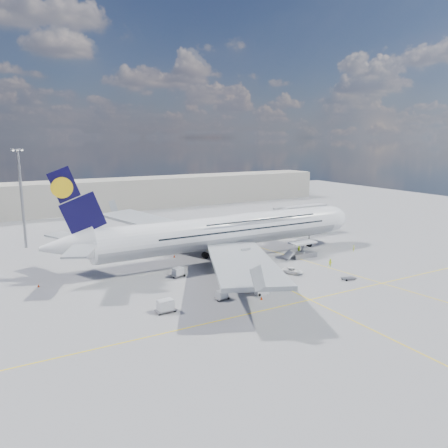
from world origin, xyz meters
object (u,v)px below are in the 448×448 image
crew_nose (354,248)px  service_van (292,271)px  jet_bridge (298,213)px  light_mast (22,197)px  airliner (227,231)px  catering_truck_outer (137,236)px  crew_van (299,249)px  cargo_loader (302,252)px  cone_wing_right_outer (261,298)px  cone_wing_left_outer (166,246)px  dolly_nose_far (349,278)px  dolly_nose_near (266,279)px  cone_tail (38,286)px  crew_tug (268,271)px  cone_wing_right_inner (255,287)px  dolly_row_a (165,306)px  cone_wing_left_inner (174,256)px  dolly_row_c (243,273)px  baggage_tug (262,291)px  dolly_back (178,272)px  crew_wing (223,275)px  dolly_row_b (222,295)px  cone_nose (315,243)px

crew_nose → service_van: bearing=154.5°
jet_bridge → light_mast: (-69.81, 24.06, 6.35)m
airliner → catering_truck_outer: airliner is taller
airliner → crew_van: size_ratio=40.52×
cargo_loader → cone_wing_right_outer: 30.58m
catering_truck_outer → cone_wing_left_outer: 10.49m
jet_bridge → dolly_nose_far: size_ratio=6.21×
airliner → service_van: airliner is taller
cargo_loader → catering_truck_outer: cargo_loader is taller
dolly_nose_near → cone_tail: (-40.35, 18.17, -0.02)m
crew_tug → cone_wing_right_inner: bearing=-130.5°
dolly_row_a → cone_wing_left_inner: size_ratio=5.61×
cargo_loader → dolly_nose_near: size_ratio=2.94×
dolly_nose_far → service_van: service_van is taller
dolly_row_c → crew_van: bearing=7.9°
service_van → airliner: bearing=80.3°
cargo_loader → service_van: (-10.17, -9.42, -0.62)m
crew_tug → cone_wing_left_outer: crew_tug is taller
cargo_loader → dolly_nose_near: cargo_loader is taller
baggage_tug → dolly_nose_far: bearing=-1.2°
dolly_row_a → cone_tail: 28.81m
dolly_back → crew_wing: dolly_back is taller
dolly_nose_far → service_van: size_ratio=0.67×
dolly_nose_far → dolly_nose_near: dolly_nose_far is taller
service_van → dolly_row_a: bearing=160.5°
airliner → dolly_nose_far: size_ratio=26.13×
crew_van → cone_tail: (-59.64, 4.50, -0.70)m
dolly_row_b → cone_wing_right_inner: bearing=-1.8°
dolly_back → baggage_tug: 19.49m
crew_wing → light_mast: bearing=53.9°
cone_wing_right_inner → crew_wing: bearing=106.4°
dolly_nose_far → crew_van: crew_van is taller
airliner → dolly_nose_near: size_ratio=27.29×
catering_truck_outer → crew_tug: bearing=-47.8°
crew_van → cone_nose: size_ratio=3.24×
crew_tug → cone_wing_left_inner: size_ratio=2.61×
airliner → crew_nose: airliner is taller
crew_wing → cone_wing_right_inner: size_ratio=2.41×
cargo_loader → cone_tail: (-57.85, 7.79, -0.97)m
service_van → cone_wing_left_inner: (-16.68, 24.02, -0.34)m
catering_truck_outer → crew_van: 44.27m
dolly_row_a → jet_bridge: bearing=29.1°
dolly_row_a → crew_nose: 57.67m
jet_bridge → service_van: size_ratio=4.13×
crew_wing → cone_wing_left_inner: (-2.34, 19.84, -0.46)m
catering_truck_outer → cone_nose: 48.54m
dolly_row_b → cone_wing_left_outer: dolly_row_b is taller
dolly_nose_near → service_van: service_van is taller
dolly_back → cone_wing_left_outer: dolly_back is taller
baggage_tug → crew_van: size_ratio=1.30×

